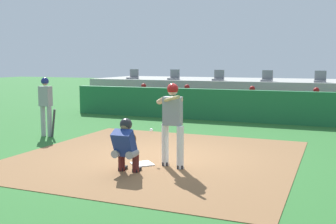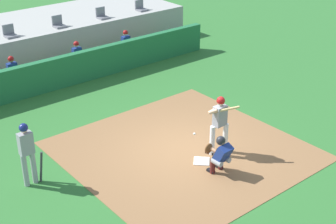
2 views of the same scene
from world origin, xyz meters
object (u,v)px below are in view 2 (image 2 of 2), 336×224
at_px(on_deck_batter, 27,150).
at_px(home_plate, 202,161).
at_px(batter_at_plate, 219,122).
at_px(dugout_player_1, 14,73).
at_px(dugout_player_3, 128,45).
at_px(stadium_seat_4, 102,15).
at_px(stadium_seat_5, 141,8).
at_px(stadium_seat_3, 59,24).
at_px(dugout_player_2, 79,57).
at_px(catcher_crouched, 220,153).
at_px(stadium_seat_2, 10,33).

bearing_deg(on_deck_batter, home_plate, -25.88).
height_order(batter_at_plate, dugout_player_1, batter_at_plate).
height_order(batter_at_plate, dugout_player_3, batter_at_plate).
relative_size(home_plate, stadium_seat_4, 0.92).
bearing_deg(stadium_seat_5, dugout_player_3, -137.51).
height_order(stadium_seat_3, stadium_seat_4, same).
height_order(stadium_seat_4, stadium_seat_5, same).
distance_m(on_deck_batter, dugout_player_2, 7.91).
bearing_deg(batter_at_plate, stadium_seat_4, 75.82).
relative_size(home_plate, stadium_seat_3, 0.92).
bearing_deg(home_plate, stadium_seat_4, 72.29).
xyz_separation_m(catcher_crouched, stadium_seat_3, (1.10, 10.88, 0.93)).
height_order(catcher_crouched, stadium_seat_3, stadium_seat_3).
xyz_separation_m(on_deck_batter, dugout_player_2, (5.01, 6.11, -0.35)).
bearing_deg(on_deck_batter, batter_at_plate, -22.12).
relative_size(on_deck_batter, stadium_seat_3, 3.72).
relative_size(stadium_seat_2, stadium_seat_4, 1.00).
bearing_deg(stadium_seat_2, stadium_seat_5, 0.00).
bearing_deg(batter_at_plate, dugout_player_1, 107.84).
distance_m(stadium_seat_2, stadium_seat_5, 6.50).
distance_m(home_plate, stadium_seat_5, 11.63).
bearing_deg(stadium_seat_3, dugout_player_2, -97.57).
height_order(dugout_player_1, dugout_player_3, same).
bearing_deg(on_deck_batter, stadium_seat_2, 69.10).
bearing_deg(catcher_crouched, dugout_player_2, 84.66).
bearing_deg(stadium_seat_4, dugout_player_3, -91.54).
distance_m(home_plate, stadium_seat_3, 10.35).
bearing_deg(stadium_seat_2, home_plate, -83.92).
bearing_deg(home_plate, batter_at_plate, 4.08).
relative_size(home_plate, on_deck_batter, 0.25).
xyz_separation_m(batter_at_plate, dugout_player_1, (-2.61, 8.09, -0.36)).
bearing_deg(dugout_player_1, stadium_seat_4, 21.50).
xyz_separation_m(dugout_player_3, stadium_seat_4, (0.05, 2.03, 0.86)).
bearing_deg(batter_at_plate, stadium_seat_3, 87.78).
xyz_separation_m(on_deck_batter, dugout_player_1, (2.28, 6.11, -0.35)).
xyz_separation_m(stadium_seat_2, stadium_seat_4, (4.33, 0.00, 0.00)).
relative_size(dugout_player_2, stadium_seat_4, 2.71).
distance_m(dugout_player_1, stadium_seat_5, 7.66).
bearing_deg(on_deck_batter, stadium_seat_5, 40.28).
xyz_separation_m(dugout_player_1, stadium_seat_5, (7.33, 2.03, 0.86)).
distance_m(home_plate, dugout_player_1, 8.39).
bearing_deg(catcher_crouched, stadium_seat_5, 63.48).
bearing_deg(on_deck_batter, catcher_crouched, -33.23).
relative_size(catcher_crouched, on_deck_batter, 0.82).
distance_m(dugout_player_2, stadium_seat_5, 5.11).
bearing_deg(home_plate, catcher_crouched, -91.19).
bearing_deg(batter_at_plate, dugout_player_2, 89.13).
bearing_deg(dugout_player_1, on_deck_batter, -110.44).
distance_m(batter_at_plate, catcher_crouched, 1.12).
relative_size(dugout_player_2, dugout_player_3, 1.00).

